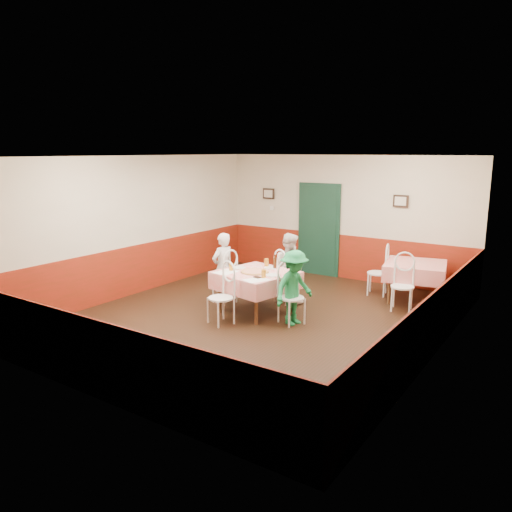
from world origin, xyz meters
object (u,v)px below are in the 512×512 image
Objects in this scene: second_table at (414,282)px; chair_right at (292,298)px; beer_bottle at (275,262)px; diner_left at (223,268)px; diner_far at (289,268)px; glass_c at (267,263)px; diner_right at (294,288)px; pizza at (255,272)px; glass_b at (264,274)px; main_table at (256,292)px; chair_second_a at (378,273)px; glass_a at (231,267)px; chair_far at (287,280)px; wallet at (257,277)px; chair_second_b at (402,287)px; chair_left at (225,280)px; chair_near at (221,298)px.

second_table is 1.24× the size of chair_right.
second_table is 2.84m from beer_bottle.
diner_left is 1.27m from diner_far.
glass_c is 1.14m from diner_right.
glass_b reaches higher than pizza.
chair_second_a reaches higher than main_table.
diner_right reaches higher than glass_a.
chair_right is at bearing -7.15° from pizza.
glass_a is (-0.42, -0.18, 0.45)m from main_table.
glass_a reaches higher than main_table.
wallet is (0.10, -1.19, 0.32)m from chair_far.
diner_left is at bearing -144.71° from second_table.
diner_left is at bearing -166.93° from chair_second_b.
pizza is at bearing 87.36° from diner_left.
chair_left and chair_far have the same top height.
chair_second_b is (0.00, -0.75, 0.08)m from second_table.
glass_b reaches higher than second_table.
diner_left reaches higher than wallet.
wallet is (0.68, -0.17, -0.06)m from glass_a.
chair_left is 6.54× the size of glass_a.
chair_second_a is at bearing 59.40° from pizza.
pizza is 0.48m from beer_bottle.
second_table is 3.76m from diner_left.
pizza is at bearing -107.90° from beer_bottle.
glass_c is (-2.23, -1.14, 0.39)m from chair_second_b.
beer_bottle is at bearing 68.51° from main_table.
glass_c is at bearing 97.41° from main_table.
wallet is (-1.16, -2.68, 0.32)m from chair_second_a.
chair_near is 0.66× the size of diner_left.
chair_second_b reaches higher than second_table.
pizza is 0.93m from diner_left.
diner_left is at bearing 104.33° from chair_right.
chair_left is 0.65m from glass_a.
chair_second_b is at bearing -140.29° from chair_far.
main_table is at bearing 98.56° from chair_far.
diner_left is (-1.04, -0.67, 0.23)m from chair_far.
beer_bottle is at bearing 113.71° from diner_left.
beer_bottle reaches higher than chair_near.
diner_left reaches higher than chair_second_a.
diner_far is (0.33, 1.72, 0.23)m from chair_near.
chair_far is at bearing 80.47° from pizza.
diner_far reaches higher than chair_second_b.
main_table is at bearing -82.59° from glass_c.
main_table is 1.36× the size of chair_far.
diner_left reaches higher than glass_a.
chair_left is 1.76m from diner_right.
chair_near is (-0.32, -1.67, 0.00)m from chair_far.
chair_second_a is at bearing 58.62° from main_table.
chair_far is (0.99, 0.68, 0.00)m from chair_left.
second_table is 0.87× the size of diner_right.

